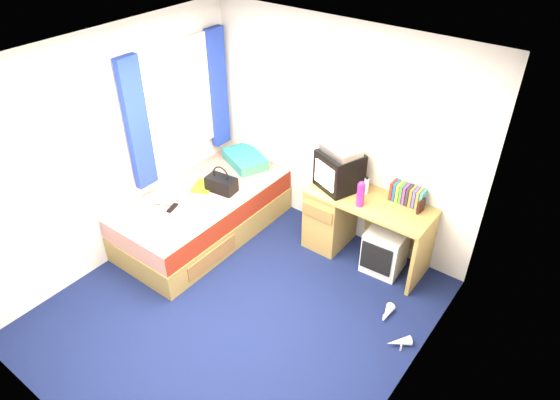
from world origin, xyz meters
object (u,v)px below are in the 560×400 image
Objects in this scene: towel at (207,209)px; water_bottle at (163,201)px; storage_cube at (385,250)px; colour_swatch_fan at (161,225)px; picture_frame at (421,206)px; magazine at (203,186)px; bed at (204,214)px; pillow at (245,159)px; desk at (345,217)px; remote_control at (172,208)px; pink_water_bottle at (361,195)px; crt_tv at (339,170)px; vcr at (341,150)px; white_heels at (393,327)px; aerosol_can at (366,186)px; handbag at (221,184)px.

water_bottle is (-0.48, -0.18, -0.01)m from towel.
storage_cube is 2.32m from colour_swatch_fan.
towel is at bearing 19.99° from water_bottle.
magazine is (-2.25, -0.74, -0.27)m from picture_frame.
towel is at bearing -36.12° from bed.
bed is 0.71m from colour_swatch_fan.
desk is (1.45, -0.04, -0.20)m from pillow.
bed is at bearing 143.88° from towel.
colour_swatch_fan reaches higher than bed.
desk is at bearing 46.60° from colour_swatch_fan.
magazine is 1.40× the size of water_bottle.
water_bottle is 0.37m from colour_swatch_fan.
bed is 0.48m from remote_control.
storage_cube is 2.40m from water_bottle.
remote_control is at bearing -149.70° from pink_water_bottle.
colour_swatch_fan is at bearing -116.81° from towel.
crt_tv is 1.56m from magazine.
vcr is at bearing 25.06° from magazine.
white_heels is at bearing -18.15° from pillow.
vcr reaches higher than pillow.
aerosol_can reaches higher than desk.
crt_tv is 1.78× the size of towel.
bed is at bearing -159.95° from pink_water_bottle.
towel is at bearing -148.85° from pink_water_bottle.
pink_water_bottle reaches higher than picture_frame.
towel is (-0.99, -0.97, -0.60)m from vcr.
aerosol_can reaches higher than storage_cube.
pink_water_bottle is (0.23, -0.16, 0.47)m from desk.
picture_frame reaches higher than colour_swatch_fan.
storage_cube is at bearing -17.10° from aerosol_can.
bed is 2.39m from picture_frame.
picture_frame is at bearing 26.09° from pink_water_bottle.
aerosol_can is (0.29, 0.06, -0.11)m from crt_tv.
storage_cube is (1.92, 0.71, -0.03)m from bed.
water_bottle is 2.67m from white_heels.
pink_water_bottle reaches higher than pillow.
white_heels is (0.48, -0.72, -0.20)m from storage_cube.
picture_frame reaches higher than towel.
pink_water_bottle is 1.58m from handbag.
remote_control reaches higher than colour_swatch_fan.
magazine is (-0.09, 0.12, 0.28)m from bed.
colour_swatch_fan is at bearing -164.52° from white_heels.
picture_frame is 2.59m from colour_swatch_fan.
towel is at bearing -143.45° from picture_frame.
storage_cube is at bearing 21.00° from pink_water_bottle.
magazine is at bearing 77.76° from remote_control.
white_heels is at bearing -37.27° from desk.
pink_water_bottle is at bearing -34.34° from desk.
white_heels is (0.77, -0.60, -0.83)m from pink_water_bottle.
bed is 0.86m from pillow.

